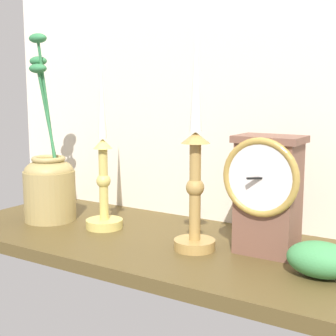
# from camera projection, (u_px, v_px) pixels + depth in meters

# --- Properties ---
(ground_plane) EXTENTS (1.00, 0.36, 0.02)m
(ground_plane) POSITION_uv_depth(u_px,v_px,m) (182.00, 249.00, 0.93)
(ground_plane) COLOR brown
(back_wall) EXTENTS (1.20, 0.02, 0.65)m
(back_wall) POSITION_uv_depth(u_px,v_px,m) (228.00, 70.00, 1.03)
(back_wall) COLOR silver
(back_wall) RESTS_ON ground_plane
(mantel_clock) EXTENTS (0.13, 0.10, 0.21)m
(mantel_clock) POSITION_uv_depth(u_px,v_px,m) (267.00, 192.00, 0.85)
(mantel_clock) COLOR brown
(mantel_clock) RESTS_ON ground_plane
(candlestick_tall_left) EXTENTS (0.08, 0.08, 0.36)m
(candlestick_tall_left) POSITION_uv_depth(u_px,v_px,m) (102.00, 178.00, 1.01)
(candlestick_tall_left) COLOR tan
(candlestick_tall_left) RESTS_ON ground_plane
(candlestick_tall_center) EXTENTS (0.07, 0.07, 0.41)m
(candlestick_tall_center) POSITION_uv_depth(u_px,v_px,m) (195.00, 170.00, 0.87)
(candlestick_tall_center) COLOR #A98545
(candlestick_tall_center) RESTS_ON ground_plane
(brass_vase_jar) EXTENTS (0.11, 0.11, 0.40)m
(brass_vase_jar) POSITION_uv_depth(u_px,v_px,m) (49.00, 182.00, 1.08)
(brass_vase_jar) COLOR #A28C52
(brass_vase_jar) RESTS_ON ground_plane
(ivy_sprig) EXTENTS (0.11, 0.07, 0.06)m
(ivy_sprig) POSITION_uv_depth(u_px,v_px,m) (321.00, 260.00, 0.76)
(ivy_sprig) COLOR #3F8C4D
(ivy_sprig) RESTS_ON ground_plane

